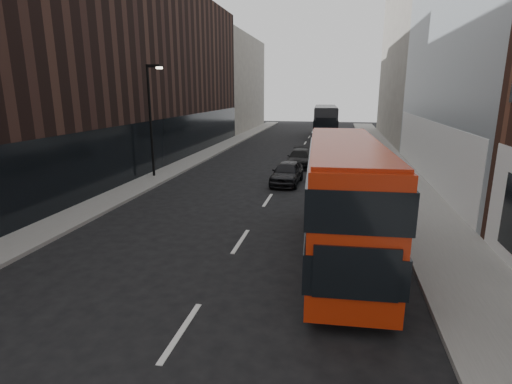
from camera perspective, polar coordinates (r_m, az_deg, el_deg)
The scene contains 12 objects.
sidewalk_right at distance 31.62m, azimuth 18.77°, elevation 3.50°, with size 3.00×80.00×0.15m, color slate.
sidewalk_left at distance 33.38m, azimuth -8.70°, elevation 4.63°, with size 2.00×80.00×0.15m, color slate.
building_modern_block at distance 28.38m, azimuth 30.05°, elevation 21.25°, with size 5.03×22.00×20.00m.
building_victorian at distance 50.67m, azimuth 21.60°, elevation 17.96°, with size 6.50×24.00×21.00m.
building_left_mid at distance 38.88m, azimuth -11.53°, elevation 16.11°, with size 5.00×24.00×14.00m, color black.
building_left_far at distance 59.77m, azimuth -3.05°, elevation 15.15°, with size 5.00×20.00×13.00m, color slate.
street_lamp at distance 26.60m, azimuth -14.73°, elevation 10.82°, with size 1.06×0.22×7.00m.
red_bus at distance 13.63m, azimuth 12.33°, elevation -0.34°, with size 2.86×9.98×3.99m.
grey_bus at distance 50.46m, azimuth 9.86°, elevation 10.02°, with size 3.23×11.72×3.75m.
car_a at distance 24.57m, azimuth 4.45°, elevation 2.79°, with size 1.65×4.10×1.40m, color black.
car_b at distance 25.23m, azimuth 13.40°, elevation 2.59°, with size 1.34×3.83×1.26m, color #93959C.
car_c at distance 30.40m, azimuth 6.25°, elevation 4.84°, with size 1.76×4.34×1.26m, color black.
Camera 1 is at (3.42, -5.87, 5.58)m, focal length 28.00 mm.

